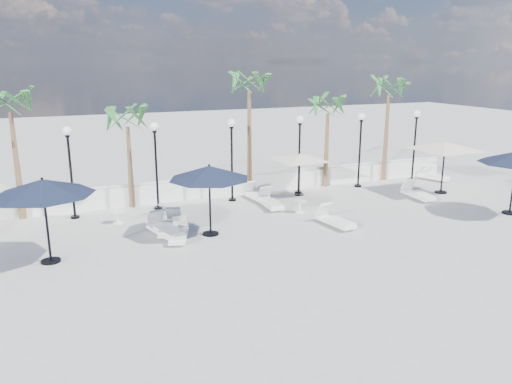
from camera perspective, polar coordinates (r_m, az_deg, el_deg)
name	(u,v)px	position (r m, az deg, el deg)	size (l,w,h in m)	color
ground	(295,246)	(17.84, 4.52, -6.19)	(100.00, 100.00, 0.00)	#9B9B96
balustrade	(225,186)	(24.30, -3.55, 0.66)	(26.00, 0.30, 1.01)	white
lamppost_1	(70,160)	(21.64, -20.52, 3.50)	(0.36, 0.36, 3.84)	black
lamppost_2	(156,154)	(22.04, -11.40, 4.33)	(0.36, 0.36, 3.84)	black
lamppost_3	(232,148)	(22.96, -2.80, 5.01)	(0.36, 0.36, 3.84)	black
lamppost_4	(300,144)	(24.36, 4.99, 5.53)	(0.36, 0.36, 3.84)	black
lamppost_5	(360,139)	(26.16, 11.84, 5.90)	(0.36, 0.36, 3.84)	black
lamppost_6	(415,136)	(28.28, 17.74, 6.15)	(0.36, 0.36, 3.84)	black
palm_0	(10,109)	(22.20, -26.30, 8.51)	(2.60, 2.60, 5.50)	brown
palm_1	(127,123)	(22.47, -14.50, 7.60)	(2.60, 2.60, 4.70)	brown
palm_2	(249,89)	(23.85, -0.78, 11.73)	(2.60, 2.60, 6.10)	brown
palm_3	(328,110)	(25.85, 8.22, 9.22)	(2.60, 2.60, 4.90)	brown
palm_4	(389,93)	(27.87, 14.95, 10.87)	(2.60, 2.60, 5.70)	brown
lounger_1	(165,229)	(19.07, -10.33, -4.18)	(1.14, 2.11, 0.75)	white
lounger_2	(171,226)	(19.38, -9.74, -3.88)	(1.34, 2.03, 0.73)	white
lounger_3	(270,202)	(22.37, 1.66, -1.15)	(0.75, 1.96, 0.72)	white
lounger_4	(179,233)	(18.59, -8.81, -4.70)	(1.15, 1.90, 0.68)	white
lounger_5	(335,220)	(20.11, 9.06, -3.18)	(0.89, 1.96, 0.71)	white
lounger_6	(256,195)	(23.59, 0.06, -0.33)	(0.82, 1.90, 0.69)	white
lounger_7	(432,176)	(29.23, 19.51, 1.75)	(1.17, 1.91, 0.68)	white
lounger_8	(418,194)	(25.01, 18.01, -0.17)	(0.74, 1.97, 0.73)	white
side_table_0	(118,216)	(20.91, -15.50, -2.65)	(0.52, 0.52, 0.51)	white
side_table_1	(165,209)	(21.32, -10.36, -1.94)	(0.56, 0.56, 0.55)	white
side_table_2	(300,206)	(21.64, 5.07, -1.56)	(0.53, 0.53, 0.52)	white
parasol_navy_left	(43,188)	(17.03, -23.18, 0.46)	(3.22, 3.22, 2.84)	black
parasol_navy_mid	(209,173)	(18.36, -5.37, 2.19)	(3.04, 3.04, 2.72)	black
parasol_cream_sq_a	(300,154)	(24.12, 5.05, 4.34)	(4.48, 4.48, 2.20)	black
parasol_cream_sq_b	(446,142)	(26.05, 20.84, 5.37)	(5.53, 5.53, 2.77)	black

